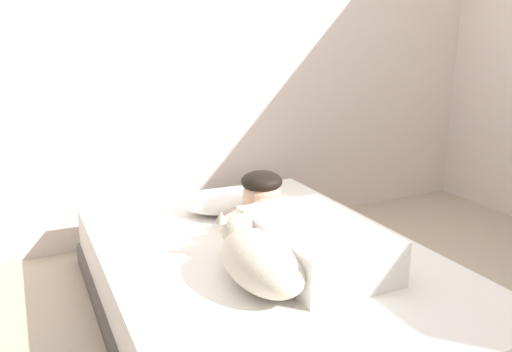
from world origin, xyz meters
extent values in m
plane|color=tan|center=(0.00, 0.00, 0.00)|extent=(12.29, 12.29, 0.00)
cube|color=silver|center=(0.00, 1.43, 1.25)|extent=(4.14, 0.10, 2.50)
cube|color=#4C4742|center=(-0.09, 0.24, 0.05)|extent=(1.36, 1.98, 0.10)
cube|color=white|center=(-0.09, 0.24, 0.22)|extent=(1.32, 1.92, 0.23)
ellipsoid|color=white|center=(-0.01, 0.79, 0.38)|extent=(0.52, 0.32, 0.11)
cube|color=white|center=(0.04, 0.04, 0.42)|extent=(0.42, 0.64, 0.18)
ellipsoid|color=#D8AD8E|center=(0.04, 0.38, 0.44)|extent=(0.32, 0.20, 0.16)
sphere|color=#D8AD8E|center=(0.04, 0.54, 0.48)|extent=(0.19, 0.19, 0.19)
ellipsoid|color=black|center=(0.04, 0.54, 0.55)|extent=(0.20, 0.20, 0.10)
cylinder|color=#D8AD8E|center=(-0.06, 0.52, 0.41)|extent=(0.23, 0.07, 0.14)
cylinder|color=#D8AD8E|center=(0.14, 0.52, 0.41)|extent=(0.23, 0.07, 0.14)
ellipsoid|color=beige|center=(-0.24, -0.04, 0.43)|extent=(0.26, 0.48, 0.20)
sphere|color=beige|center=(-0.21, 0.22, 0.45)|extent=(0.15, 0.15, 0.15)
cone|color=#A79F8E|center=(-0.29, 0.24, 0.52)|extent=(0.05, 0.05, 0.05)
cone|color=#A79F8E|center=(-0.19, 0.24, 0.52)|extent=(0.05, 0.05, 0.05)
cylinder|color=#D84C47|center=(0.06, 0.56, 0.37)|extent=(0.09, 0.09, 0.07)
torus|color=#D84C47|center=(0.11, 0.56, 0.37)|extent=(0.05, 0.01, 0.05)
cube|color=black|center=(-0.03, -0.07, 0.33)|extent=(0.07, 0.14, 0.01)
camera|label=1|loc=(-1.00, -1.62, 1.25)|focal=36.52mm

